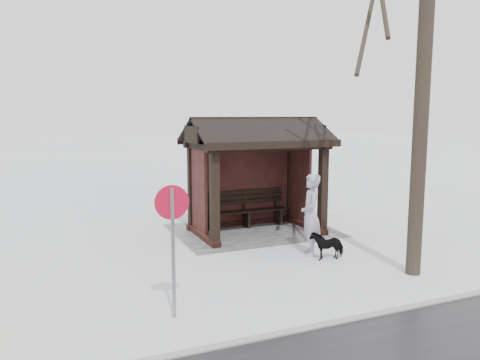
# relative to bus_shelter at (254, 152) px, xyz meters

# --- Properties ---
(ground) EXTENTS (120.00, 120.00, 0.00)m
(ground) POSITION_rel_bus_shelter_xyz_m (0.00, 0.16, -2.17)
(ground) COLOR silver
(ground) RESTS_ON ground
(kerb) EXTENTS (120.00, 0.15, 0.06)m
(kerb) POSITION_rel_bus_shelter_xyz_m (0.00, 5.66, -2.16)
(kerb) COLOR gray
(kerb) RESTS_ON ground
(trampled_patch) EXTENTS (4.20, 3.20, 0.02)m
(trampled_patch) POSITION_rel_bus_shelter_xyz_m (0.00, -0.04, -2.16)
(trampled_patch) COLOR #929398
(trampled_patch) RESTS_ON ground
(bus_shelter) EXTENTS (3.60, 2.40, 3.09)m
(bus_shelter) POSITION_rel_bus_shelter_xyz_m (0.00, 0.00, 0.00)
(bus_shelter) COLOR #381814
(bus_shelter) RESTS_ON ground
(pedestrian) EXTENTS (0.66, 0.79, 1.84)m
(pedestrian) POSITION_rel_bus_shelter_xyz_m (-0.29, 2.44, -1.24)
(pedestrian) COLOR #A498B2
(pedestrian) RESTS_ON ground
(dog) EXTENTS (0.75, 0.38, 0.61)m
(dog) POSITION_rel_bus_shelter_xyz_m (-0.48, 2.84, -1.86)
(dog) COLOR black
(dog) RESTS_ON ground
(road_sign) EXTENTS (0.54, 0.09, 2.10)m
(road_sign) POSITION_rel_bus_shelter_xyz_m (3.41, 4.45, -0.63)
(road_sign) COLOR gray
(road_sign) RESTS_ON ground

